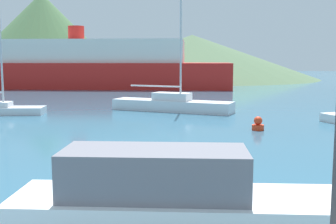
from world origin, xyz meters
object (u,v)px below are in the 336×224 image
object	(u,v)px
motorboat_near	(208,208)
ferry_distant	(77,67)
buoy_marker	(258,124)
sailboat_inner	(172,104)

from	to	relation	value
motorboat_near	ferry_distant	world-z (taller)	ferry_distant
motorboat_near	ferry_distant	bearing A→B (deg)	108.40
motorboat_near	buoy_marker	bearing A→B (deg)	76.90
sailboat_inner	ferry_distant	world-z (taller)	sailboat_inner
sailboat_inner	ferry_distant	bearing A→B (deg)	139.30
motorboat_near	sailboat_inner	distance (m)	19.49
sailboat_inner	buoy_marker	size ratio (longest dim) A/B	12.51
sailboat_inner	buoy_marker	world-z (taller)	sailboat_inner
sailboat_inner	buoy_marker	bearing A→B (deg)	-37.82
ferry_distant	motorboat_near	bearing A→B (deg)	-70.96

